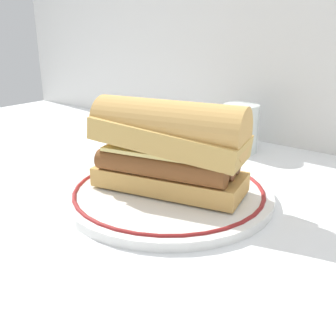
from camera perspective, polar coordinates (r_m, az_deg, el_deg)
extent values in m
plane|color=white|center=(0.58, -2.19, -3.52)|extent=(1.50, 1.50, 0.00)
cylinder|color=white|center=(0.55, 0.00, -3.78)|extent=(0.29, 0.29, 0.01)
torus|color=maroon|center=(0.55, 0.00, -3.22)|extent=(0.27, 0.27, 0.01)
cube|color=tan|center=(0.55, 0.00, -1.67)|extent=(0.22, 0.13, 0.03)
cylinder|color=brown|center=(0.51, -1.36, 0.02)|extent=(0.18, 0.07, 0.03)
cylinder|color=brown|center=(0.54, 0.00, 0.97)|extent=(0.18, 0.07, 0.03)
cylinder|color=brown|center=(0.56, 1.24, 1.84)|extent=(0.18, 0.07, 0.03)
cube|color=#EAD67A|center=(0.53, 0.00, 2.63)|extent=(0.18, 0.11, 0.01)
cube|color=tan|center=(0.53, 0.00, 4.44)|extent=(0.22, 0.13, 0.05)
cylinder|color=tan|center=(0.52, 0.00, 6.02)|extent=(0.22, 0.11, 0.07)
cylinder|color=silver|center=(0.76, 10.27, 5.67)|extent=(0.07, 0.07, 0.09)
cylinder|color=gold|center=(0.77, 10.17, 3.99)|extent=(0.06, 0.06, 0.04)
cylinder|color=white|center=(0.77, 1.79, 4.86)|extent=(0.03, 0.03, 0.05)
sphere|color=silver|center=(0.77, 1.82, 7.46)|extent=(0.03, 0.03, 0.03)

